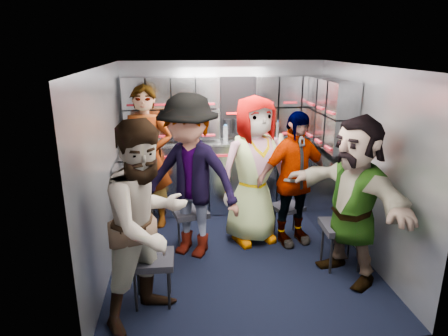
{
  "coord_description": "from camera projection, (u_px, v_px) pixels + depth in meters",
  "views": [
    {
      "loc": [
        -0.64,
        -4.03,
        2.31
      ],
      "look_at": [
        -0.13,
        0.35,
        0.94
      ],
      "focal_mm": 32.0,
      "sensor_mm": 36.0,
      "label": 1
    }
  ],
  "objects": [
    {
      "name": "floor",
      "position": [
        239.0,
        254.0,
        4.58
      ],
      "size": [
        3.0,
        3.0,
        0.0
      ],
      "primitive_type": "plane",
      "color": "black",
      "rests_on": "ground"
    },
    {
      "name": "wall_back",
      "position": [
        224.0,
        136.0,
        5.69
      ],
      "size": [
        2.8,
        0.04,
        2.1
      ],
      "primitive_type": "cube",
      "color": "#989CA6",
      "rests_on": "ground"
    },
    {
      "name": "wall_left",
      "position": [
        106.0,
        172.0,
        4.11
      ],
      "size": [
        0.04,
        3.0,
        2.1
      ],
      "primitive_type": "cube",
      "color": "#989CA6",
      "rests_on": "ground"
    },
    {
      "name": "wall_right",
      "position": [
        364.0,
        163.0,
        4.43
      ],
      "size": [
        0.04,
        3.0,
        2.1
      ],
      "primitive_type": "cube",
      "color": "#989CA6",
      "rests_on": "ground"
    },
    {
      "name": "ceiling",
      "position": [
        241.0,
        66.0,
        3.96
      ],
      "size": [
        2.8,
        3.0,
        0.02
      ],
      "primitive_type": "cube",
      "color": "silver",
      "rests_on": "wall_back"
    },
    {
      "name": "cart_bank_back",
      "position": [
        225.0,
        178.0,
        5.66
      ],
      "size": [
        2.68,
        0.38,
        0.99
      ],
      "primitive_type": "cube",
      "color": "#8F949D",
      "rests_on": "ground"
    },
    {
      "name": "cart_bank_left",
      "position": [
        135.0,
        201.0,
        4.83
      ],
      "size": [
        0.38,
        0.76,
        0.99
      ],
      "primitive_type": "cube",
      "color": "#8F949D",
      "rests_on": "ground"
    },
    {
      "name": "counter",
      "position": [
        225.0,
        142.0,
        5.5
      ],
      "size": [
        2.68,
        0.42,
        0.03
      ],
      "primitive_type": "cube",
      "color": "silver",
      "rests_on": "cart_bank_back"
    },
    {
      "name": "locker_bank_back",
      "position": [
        225.0,
        107.0,
        5.42
      ],
      "size": [
        2.68,
        0.28,
        0.82
      ],
      "primitive_type": "cube",
      "color": "#8F949D",
      "rests_on": "wall_back"
    },
    {
      "name": "locker_bank_right",
      "position": [
        331.0,
        113.0,
        4.94
      ],
      "size": [
        0.28,
        1.0,
        0.82
      ],
      "primitive_type": "cube",
      "color": "#8F949D",
      "rests_on": "wall_right"
    },
    {
      "name": "right_cabinet",
      "position": [
        328.0,
        191.0,
        5.14
      ],
      "size": [
        0.28,
        1.2,
        1.0
      ],
      "primitive_type": "cube",
      "color": "#8F949D",
      "rests_on": "ground"
    },
    {
      "name": "coffee_niche",
      "position": [
        237.0,
        108.0,
        5.5
      ],
      "size": [
        0.46,
        0.16,
        0.84
      ],
      "primitive_type": null,
      "color": "black",
      "rests_on": "wall_back"
    },
    {
      "name": "red_latch_strip",
      "position": [
        227.0,
        156.0,
        5.35
      ],
      "size": [
        2.6,
        0.02,
        0.03
      ],
      "primitive_type": "cube",
      "color": "#B01624",
      "rests_on": "cart_bank_back"
    },
    {
      "name": "jump_seat_near_left",
      "position": [
        152.0,
        262.0,
        3.62
      ],
      "size": [
        0.41,
        0.38,
        0.47
      ],
      "rotation": [
        0.0,
        0.0,
        -0.02
      ],
      "color": "black",
      "rests_on": "ground"
    },
    {
      "name": "jump_seat_mid_left",
      "position": [
        190.0,
        214.0,
        4.68
      ],
      "size": [
        0.46,
        0.44,
        0.46
      ],
      "rotation": [
        0.0,
        0.0,
        0.22
      ],
      "color": "black",
      "rests_on": "ground"
    },
    {
      "name": "jump_seat_center",
      "position": [
        251.0,
        203.0,
        5.01
      ],
      "size": [
        0.47,
        0.46,
        0.45
      ],
      "rotation": [
        0.0,
        0.0,
        0.3
      ],
      "color": "black",
      "rests_on": "ground"
    },
    {
      "name": "jump_seat_mid_right",
      "position": [
        287.0,
        209.0,
        4.96
      ],
      "size": [
        0.43,
        0.42,
        0.4
      ],
      "rotation": [
        0.0,
        0.0,
        0.38
      ],
      "color": "black",
      "rests_on": "ground"
    },
    {
      "name": "jump_seat_near_right",
      "position": [
        342.0,
        229.0,
        4.22
      ],
      "size": [
        0.44,
        0.42,
        0.5
      ],
      "rotation": [
        0.0,
        0.0,
        -0.05
      ],
      "color": "black",
      "rests_on": "ground"
    },
    {
      "name": "attendant_standing",
      "position": [
        147.0,
        158.0,
        5.09
      ],
      "size": [
        0.75,
        0.58,
        1.84
      ],
      "primitive_type": "imported",
      "rotation": [
        0.0,
        0.0,
        -0.23
      ],
      "color": "black",
      "rests_on": "ground"
    },
    {
      "name": "attendant_arc_a",
      "position": [
        147.0,
        224.0,
        3.31
      ],
      "size": [
        1.08,
        1.08,
        1.77
      ],
      "primitive_type": "imported",
      "rotation": [
        0.0,
        0.0,
        0.79
      ],
      "color": "black",
      "rests_on": "ground"
    },
    {
      "name": "attendant_arc_b",
      "position": [
        190.0,
        178.0,
        4.36
      ],
      "size": [
        1.37,
        1.18,
        1.83
      ],
      "primitive_type": "imported",
      "rotation": [
        0.0,
        0.0,
        -0.52
      ],
      "color": "black",
      "rests_on": "ground"
    },
    {
      "name": "attendant_arc_c",
      "position": [
        254.0,
        171.0,
        4.7
      ],
      "size": [
        0.98,
        0.77,
        1.77
      ],
      "primitive_type": "imported",
      "rotation": [
        0.0,
        0.0,
        0.27
      ],
      "color": "black",
      "rests_on": "ground"
    },
    {
      "name": "attendant_arc_d",
      "position": [
        293.0,
        179.0,
        4.65
      ],
      "size": [
        1.01,
        0.63,
        1.6
      ],
      "primitive_type": "imported",
      "rotation": [
        0.0,
        0.0,
        0.28
      ],
      "color": "black",
      "rests_on": "ground"
    },
    {
      "name": "attendant_arc_e",
      "position": [
        353.0,
        200.0,
        3.93
      ],
      "size": [
        1.07,
        1.64,
        1.69
      ],
      "primitive_type": "imported",
      "rotation": [
        0.0,
        0.0,
        -1.17
      ],
      "color": "black",
      "rests_on": "ground"
    },
    {
      "name": "bottle_left",
      "position": [
        150.0,
        136.0,
        5.3
      ],
      "size": [
        0.07,
        0.07,
        0.22
      ],
      "primitive_type": "cylinder",
      "color": "white",
      "rests_on": "counter"
    },
    {
      "name": "bottle_mid",
      "position": [
        225.0,
        134.0,
        5.42
      ],
      "size": [
        0.07,
        0.07,
        0.22
      ],
      "primitive_type": "cylinder",
      "color": "white",
      "rests_on": "counter"
    },
    {
      "name": "bottle_right",
      "position": [
        277.0,
        131.0,
        5.49
      ],
      "size": [
        0.07,
        0.07,
        0.27
      ],
      "primitive_type": "cylinder",
      "color": "white",
      "rests_on": "counter"
    },
    {
      "name": "cup_left",
      "position": [
        181.0,
        140.0,
        5.36
      ],
      "size": [
        0.08,
        0.08,
        0.11
      ],
      "primitive_type": "cylinder",
      "color": "tan",
      "rests_on": "counter"
    },
    {
      "name": "cup_right",
      "position": [
        281.0,
        137.0,
        5.51
      ],
      "size": [
        0.07,
        0.07,
        0.1
      ],
      "primitive_type": "cylinder",
      "color": "tan",
      "rests_on": "counter"
    }
  ]
}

